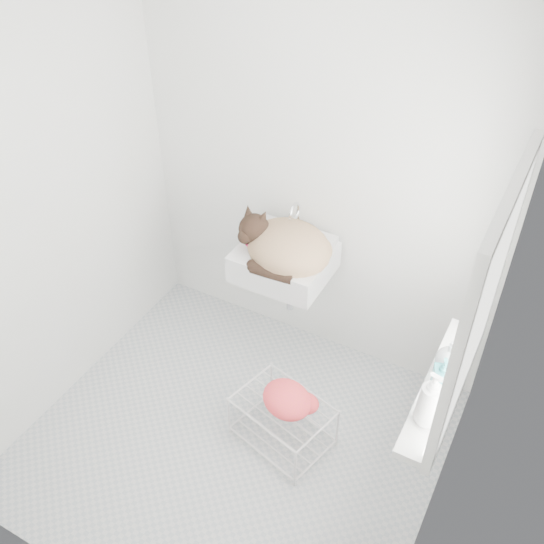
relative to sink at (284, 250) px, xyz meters
The scene contains 15 objects.
floor 1.13m from the sink, 84.43° to the right, with size 2.20×2.00×0.02m, color #9CA3A9.
back_wall 0.48m from the sink, 74.49° to the left, with size 2.20×0.02×2.50m, color white.
right_wall 1.44m from the sink, 32.26° to the right, with size 0.02×2.00×2.50m, color white.
left_wall 1.33m from the sink, 144.25° to the right, with size 0.02×2.00×2.50m, color white.
window_glass 1.37m from the sink, 25.02° to the right, with size 0.01×0.80×1.00m, color white.
window_frame 1.36m from the sink, 25.30° to the right, with size 0.04×0.90×1.10m, color white.
windowsill 1.21m from the sink, 26.52° to the right, with size 0.16×0.88×0.04m, color white.
sink is the anchor object (origin of this frame).
faucet 0.23m from the sink, 90.00° to the left, with size 0.19×0.13×0.19m, color silver, non-canonical shape.
cat 0.05m from the sink, 61.82° to the right, with size 0.57×0.50×0.33m.
wire_rack 0.97m from the sink, 62.54° to the right, with size 0.50×0.35×0.30m, color silver.
towel 0.86m from the sink, 60.73° to the right, with size 0.30×0.21×0.12m, color #E64C2C.
bottle_a 1.32m from the sink, 35.81° to the right, with size 0.09×0.09×0.24m, color white.
bottle_b 1.21m from the sink, 27.90° to the right, with size 0.08×0.08×0.17m, color teal.
bottle_c 1.16m from the sink, 22.45° to the right, with size 0.13×0.13×0.17m, color silver.
Camera 1 is at (1.20, -1.75, 2.95)m, focal length 40.35 mm.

